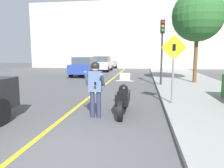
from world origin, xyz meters
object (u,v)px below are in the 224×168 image
at_px(parked_car_blue, 85,66).
at_px(parked_car_grey, 112,62).
at_px(traffic_light, 162,40).
at_px(street_tree, 198,16).
at_px(parked_car_silver, 102,64).
at_px(motorcycle, 123,99).
at_px(crossing_sign, 173,63).
at_px(person_biker, 95,84).

distance_m(parked_car_blue, parked_car_grey, 11.86).
bearing_deg(parked_car_blue, parked_car_grey, 86.73).
bearing_deg(traffic_light, street_tree, 32.38).
height_order(traffic_light, parked_car_blue, traffic_light).
distance_m(parked_car_silver, parked_car_grey, 6.33).
bearing_deg(parked_car_grey, motorcycle, -80.68).
bearing_deg(traffic_light, motorcycle, -105.33).
height_order(motorcycle, parked_car_grey, parked_car_grey).
distance_m(crossing_sign, street_tree, 7.22).
bearing_deg(person_biker, motorcycle, 37.00).
bearing_deg(traffic_light, parked_car_silver, 117.15).
height_order(crossing_sign, parked_car_blue, crossing_sign).
relative_size(street_tree, parked_car_grey, 1.37).
relative_size(person_biker, parked_car_blue, 0.41).
xyz_separation_m(motorcycle, crossing_sign, (1.73, 1.19, 1.15)).
bearing_deg(motorcycle, traffic_light, 74.67).
height_order(street_tree, parked_car_silver, street_tree).
bearing_deg(street_tree, crossing_sign, -108.92).
relative_size(motorcycle, parked_car_blue, 0.54).
bearing_deg(crossing_sign, motorcycle, -145.46).
relative_size(traffic_light, parked_car_silver, 0.90).
xyz_separation_m(person_biker, street_tree, (4.71, 8.15, 3.22)).
bearing_deg(parked_car_grey, person_biker, -82.78).
xyz_separation_m(person_biker, parked_car_silver, (-3.18, 17.77, -0.21)).
bearing_deg(motorcycle, street_tree, 62.63).
relative_size(person_biker, traffic_light, 0.46).
xyz_separation_m(street_tree, parked_car_silver, (-7.88, 9.62, -3.43)).
relative_size(crossing_sign, street_tree, 0.44).
bearing_deg(motorcycle, parked_car_grey, 99.32).
relative_size(motorcycle, person_biker, 1.31).
bearing_deg(traffic_light, parked_car_grey, 107.69).
relative_size(crossing_sign, traffic_light, 0.67).
distance_m(motorcycle, parked_car_grey, 23.82).
xyz_separation_m(street_tree, parked_car_blue, (-8.44, 4.11, -3.43)).
distance_m(street_tree, parked_car_grey, 18.07).
bearing_deg(parked_car_silver, parked_car_blue, -95.73).
xyz_separation_m(parked_car_silver, parked_car_grey, (0.12, 6.33, 0.00)).
xyz_separation_m(parked_car_blue, parked_car_silver, (0.55, 5.52, 0.00)).
bearing_deg(parked_car_silver, traffic_light, -62.85).
bearing_deg(parked_car_blue, traffic_light, -41.61).
relative_size(motorcycle, parked_car_silver, 0.54).
relative_size(street_tree, parked_car_blue, 1.37).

